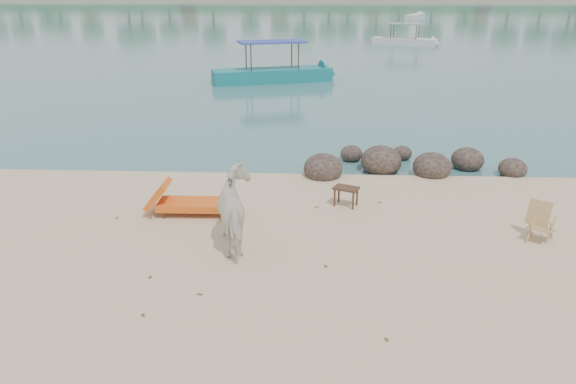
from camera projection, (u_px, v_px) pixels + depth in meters
The scene contains 10 objects.
water at pixel (312, 11), 94.34m from camera, with size 400.00×400.00×0.00m, color #35626A.
boulders at pixel (400, 165), 16.28m from camera, with size 6.35×2.83×0.89m.
cow at pixel (239, 211), 11.46m from camera, with size 0.85×1.87×1.58m, color silver.
side_table at pixel (346, 198), 13.68m from camera, with size 0.59×0.38×0.47m, color #361F15, non-canonical shape.
lounge_chair at pixel (197, 201), 13.19m from camera, with size 2.26×0.79×0.68m, color #DC5719, non-canonical shape.
deck_chair at pixel (542, 225), 11.80m from camera, with size 0.51×0.56×0.80m, color tan, non-canonical shape.
boat_near at pixel (272, 48), 29.81m from camera, with size 7.17×1.61×3.48m, color #127177, non-canonical shape.
boat_mid at pixel (405, 27), 46.25m from camera, with size 5.85×1.32×2.85m, color silver, non-canonical shape.
boat_far at pixel (415, 16), 76.41m from camera, with size 5.99×1.35×0.70m, color silver, non-canonical shape.
dead_leaves at pixel (278, 271), 10.75m from camera, with size 8.56×6.97×0.00m.
Camera 1 is at (0.48, -9.11, 5.27)m, focal length 35.00 mm.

